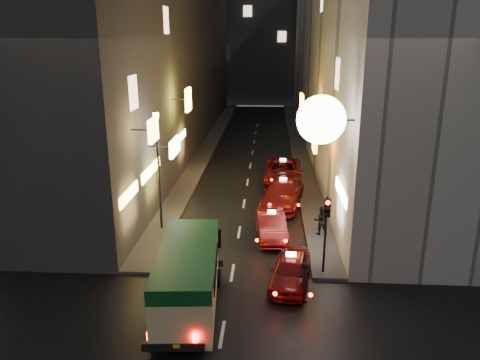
% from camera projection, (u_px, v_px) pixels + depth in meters
% --- Properties ---
extents(building_left, '(7.51, 52.00, 18.00)m').
position_uv_depth(building_left, '(168.00, 48.00, 42.94)').
color(building_left, '#383533').
rests_on(building_left, ground).
extents(building_right, '(8.38, 52.00, 18.00)m').
position_uv_depth(building_right, '(344.00, 49.00, 41.94)').
color(building_right, '#B3B0A4').
rests_on(building_right, ground).
extents(building_far, '(30.00, 10.00, 22.00)m').
position_uv_depth(building_far, '(262.00, 30.00, 72.37)').
color(building_far, '#343439').
rests_on(building_far, ground).
extents(sidewalk_left, '(1.50, 52.00, 0.15)m').
position_uv_depth(sidewalk_left, '(210.00, 144.00, 45.34)').
color(sidewalk_left, '#413F3C').
rests_on(sidewalk_left, ground).
extents(sidewalk_right, '(1.50, 52.00, 0.15)m').
position_uv_depth(sidewalk_right, '(298.00, 145.00, 44.81)').
color(sidewalk_right, '#413F3C').
rests_on(sidewalk_right, ground).
extents(minibus, '(2.54, 6.10, 2.56)m').
position_uv_depth(minibus, '(188.00, 272.00, 17.48)').
color(minibus, beige).
rests_on(minibus, ground).
extents(taxi_near, '(2.68, 4.98, 1.67)m').
position_uv_depth(taxi_near, '(291.00, 268.00, 19.63)').
color(taxi_near, maroon).
rests_on(taxi_near, ground).
extents(taxi_second, '(2.45, 5.00, 1.70)m').
position_uv_depth(taxi_second, '(271.00, 223.00, 24.25)').
color(taxi_second, maroon).
rests_on(taxi_second, ground).
extents(taxi_third, '(3.31, 6.10, 2.01)m').
position_uv_depth(taxi_third, '(283.00, 191.00, 28.91)').
color(taxi_third, maroon).
rests_on(taxi_third, ground).
extents(taxi_far, '(2.55, 5.77, 1.98)m').
position_uv_depth(taxi_far, '(283.00, 170.00, 33.49)').
color(taxi_far, maroon).
rests_on(taxi_far, ground).
extents(pedestrian_crossing, '(0.49, 0.67, 1.87)m').
position_uv_depth(pedestrian_crossing, '(305.00, 279.00, 18.37)').
color(pedestrian_crossing, black).
rests_on(pedestrian_crossing, ground).
extents(pedestrian_sidewalk, '(0.66, 0.42, 1.74)m').
position_uv_depth(pedestrian_sidewalk, '(321.00, 219.00, 24.22)').
color(pedestrian_sidewalk, black).
rests_on(pedestrian_sidewalk, sidewalk_right).
extents(traffic_light, '(0.26, 0.43, 3.50)m').
position_uv_depth(traffic_light, '(326.00, 219.00, 19.71)').
color(traffic_light, black).
rests_on(traffic_light, sidewalk_right).
extents(lamp_post, '(0.28, 0.28, 6.22)m').
position_uv_depth(lamp_post, '(158.00, 164.00, 24.23)').
color(lamp_post, black).
rests_on(lamp_post, sidewalk_left).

